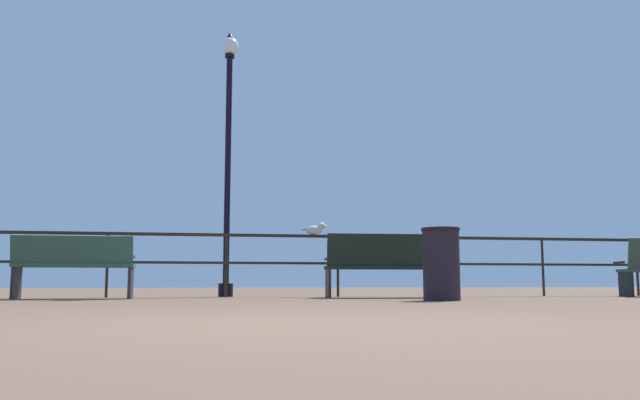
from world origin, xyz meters
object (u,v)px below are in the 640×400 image
Objects in this scene: bench_near_left at (74,263)px; bench_near_right at (381,262)px; lamppost_center at (228,141)px; trash_bin at (441,264)px; seagull_on_rail at (315,229)px.

bench_near_right reaches higher than bench_near_left.
lamppost_center reaches higher than bench_near_left.
trash_bin is at bearing -79.89° from bench_near_right.
bench_near_left is 1.75× the size of trash_bin.
bench_near_right is 1.78m from trash_bin.
bench_near_left is 4.52m from bench_near_right.
trash_bin is (2.64, -3.00, -2.16)m from lamppost_center.
bench_near_right is at bearing -28.23° from lamppost_center.
trash_bin reaches higher than bench_near_left.
trash_bin is (4.83, -1.76, -0.04)m from bench_near_left.
bench_near_right is 1.38m from seagull_on_rail.
bench_near_left is 3.85× the size of seagull_on_rail.
lamppost_center is (-2.33, 1.25, 2.08)m from bench_near_right.
bench_near_left is 0.36× the size of lamppost_center.
lamppost_center is 4.54m from trash_bin.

